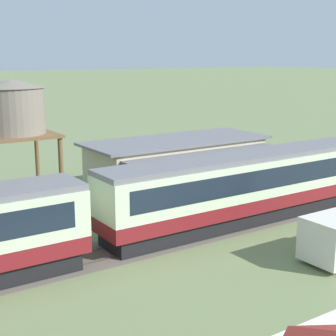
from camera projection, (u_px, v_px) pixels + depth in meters
The scene contains 5 objects.
ground_plane at pixel (211, 230), 29.70m from camera, with size 600.00×600.00×0.00m, color #707F51.
passenger_train at pixel (95, 212), 25.35m from camera, with size 82.55×3.05×4.16m.
railway_track at pixel (147, 244), 27.48m from camera, with size 152.89×3.60×0.04m.
station_building at pixel (177, 162), 39.38m from camera, with size 14.33×7.21×3.62m.
water_tower at pixel (13, 111), 30.46m from camera, with size 4.60×4.60×8.49m.
Camera 1 is at (-17.78, -22.07, 9.90)m, focal length 55.00 mm.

